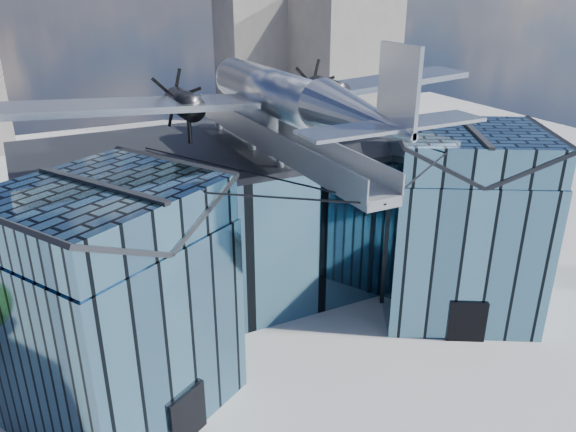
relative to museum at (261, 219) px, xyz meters
name	(u,v)px	position (x,y,z in m)	size (l,w,h in m)	color
ground_plane	(303,339)	(0.00, -5.82, -5.54)	(120.00, 120.00, 0.00)	gray
museum	(261,219)	(0.00, 0.00, 0.00)	(32.88, 24.50, 17.60)	teal
bg_towers	(127,63)	(1.45, 44.67, 4.47)	(77.00, 24.50, 26.00)	gray
tree_side_e	(478,169)	(24.75, 5.97, -1.95)	(4.05, 4.05, 5.30)	#372016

